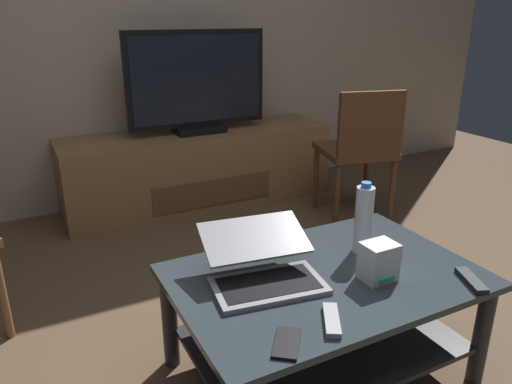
% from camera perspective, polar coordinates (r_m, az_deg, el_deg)
% --- Properties ---
extents(ground_plane, '(7.68, 7.68, 0.00)m').
position_cam_1_polar(ground_plane, '(2.01, 6.76, -20.54)').
color(ground_plane, brown).
extents(coffee_table, '(1.08, 0.71, 0.43)m').
position_cam_1_polar(coffee_table, '(1.84, 7.88, -13.05)').
color(coffee_table, '#2D383D').
rests_on(coffee_table, ground).
extents(media_cabinet, '(1.90, 0.51, 0.53)m').
position_cam_1_polar(media_cabinet, '(3.51, -6.62, 2.85)').
color(media_cabinet, olive).
rests_on(media_cabinet, ground).
extents(television, '(0.97, 0.20, 0.68)m').
position_cam_1_polar(television, '(3.37, -6.90, 12.44)').
color(television, black).
rests_on(television, media_cabinet).
extents(dining_chair, '(0.53, 0.53, 0.88)m').
position_cam_1_polar(dining_chair, '(3.18, 12.16, 5.24)').
color(dining_chair, '#59331E').
rests_on(dining_chair, ground).
extents(laptop, '(0.42, 0.41, 0.16)m').
position_cam_1_polar(laptop, '(1.69, 0.77, -8.65)').
color(laptop, gray).
rests_on(laptop, coffee_table).
extents(router_box, '(0.12, 0.10, 0.14)m').
position_cam_1_polar(router_box, '(1.74, 14.22, -7.94)').
color(router_box, silver).
rests_on(router_box, coffee_table).
extents(water_bottle_near, '(0.07, 0.07, 0.29)m').
position_cam_1_polar(water_bottle_near, '(1.90, 12.53, -3.16)').
color(water_bottle_near, silver).
rests_on(water_bottle_near, coffee_table).
extents(cell_phone, '(0.14, 0.15, 0.01)m').
position_cam_1_polar(cell_phone, '(1.43, 3.64, -17.29)').
color(cell_phone, black).
rests_on(cell_phone, coffee_table).
extents(tv_remote, '(0.12, 0.16, 0.02)m').
position_cam_1_polar(tv_remote, '(1.52, 8.89, -14.67)').
color(tv_remote, '#99999E').
rests_on(tv_remote, coffee_table).
extents(soundbar_remote, '(0.10, 0.16, 0.02)m').
position_cam_1_polar(soundbar_remote, '(1.85, 23.99, -9.48)').
color(soundbar_remote, black).
rests_on(soundbar_remote, coffee_table).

